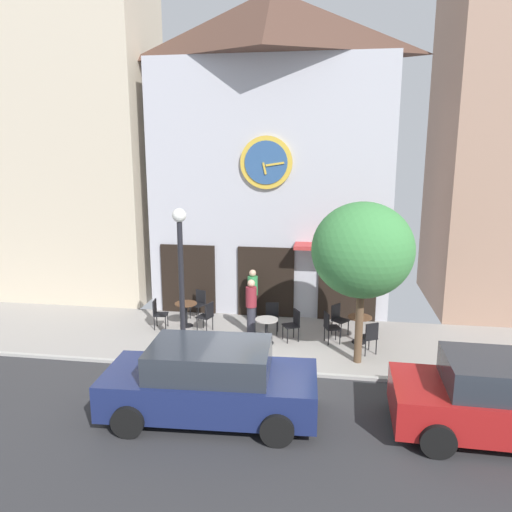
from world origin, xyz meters
The scene contains 20 objects.
ground_plane centered at (0.00, -0.74, -0.02)m, with size 29.48×10.08×0.13m.
clock_building centered at (-0.38, 5.43, 5.29)m, with size 7.82×3.57×10.24m.
neighbor_building_left centered at (-8.09, 6.01, 5.89)m, with size 6.68×3.44×11.78m.
street_lamp centered at (-2.16, 0.86, 1.99)m, with size 0.36×0.36×3.92m.
street_tree centered at (2.44, 1.03, 2.94)m, with size 2.52×2.27×4.15m.
cafe_table_near_curb centered at (-2.69, 2.90, 0.52)m, with size 0.69×0.69×0.74m.
cafe_table_near_door centered at (-0.05, 1.91, 0.49)m, with size 0.65×0.65×0.72m.
cafe_table_center centered at (2.54, 2.37, 0.53)m, with size 0.68×0.68×0.77m.
cafe_chair_under_awning centered at (2.76, 1.57, 0.53)m, with size 0.55×0.55×0.90m.
cafe_chair_near_lamp centered at (0.00, 2.78, 0.53)m, with size 0.42×0.42×0.90m.
cafe_chair_right_end centered at (1.71, 2.21, 0.53)m, with size 0.51×0.51×0.90m.
cafe_chair_facing_wall centered at (1.95, 2.94, 0.53)m, with size 0.56×0.56×0.90m.
cafe_chair_by_entrance centered at (0.68, 2.26, 0.53)m, with size 0.54×0.54×0.90m.
cafe_chair_left_end centered at (-1.94, 2.58, 0.53)m, with size 0.51×0.51×0.90m.
cafe_chair_outer centered at (-3.48, 2.59, 0.53)m, with size 0.45×0.45×0.90m.
cafe_chair_facing_street centered at (-2.51, 3.76, 0.53)m, with size 0.53×0.53×0.90m.
pedestrian_green centered at (-0.74, 3.75, 0.86)m, with size 0.44×0.44×1.67m.
pedestrian_maroon centered at (-0.59, 2.55, 0.86)m, with size 0.45×0.45×1.67m.
parked_car_navy centered at (-0.67, -2.13, 0.76)m, with size 4.39×2.19×1.55m.
parked_car_red centered at (5.09, -1.99, 0.76)m, with size 4.33×2.09×1.55m.
Camera 1 is at (1.66, -11.15, 5.40)m, focal length 34.74 mm.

